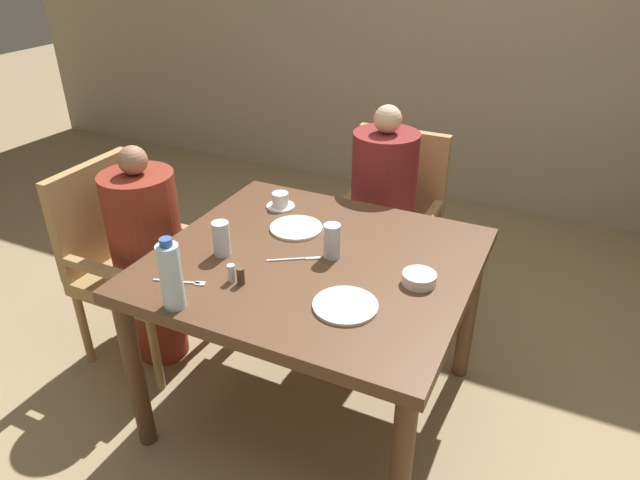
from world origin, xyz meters
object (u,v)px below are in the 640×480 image
bowl_small (419,279)px  glass_tall_near (332,241)px  glass_tall_mid (221,239)px  diner_in_far_chair (382,214)px  teacup_with_saucer (280,201)px  plate_main_right (296,228)px  chair_left_side (126,255)px  water_bottle (171,276)px  diner_in_left_chair (149,256)px  plate_main_left (345,305)px  chair_far_side (391,215)px

bowl_small → glass_tall_near: (-0.36, 0.04, 0.05)m
glass_tall_mid → diner_in_far_chair: bearing=70.1°
glass_tall_near → teacup_with_saucer: bearing=142.6°
plate_main_right → chair_left_side: bearing=-167.8°
teacup_with_saucer → water_bottle: 0.82m
diner_in_far_chair → teacup_with_saucer: bearing=-126.3°
diner_in_left_chair → bowl_small: (1.25, -0.00, 0.23)m
plate_main_left → glass_tall_mid: size_ratio=1.61×
plate_main_left → glass_tall_near: glass_tall_near is taller
teacup_with_saucer → bowl_small: teacup_with_saucer is taller
chair_left_side → plate_main_left: (1.22, -0.24, 0.25)m
diner_in_left_chair → chair_far_side: diner_in_left_chair is taller
teacup_with_saucer → chair_left_side: bearing=-152.8°
teacup_with_saucer → glass_tall_near: size_ratio=0.93×
chair_far_side → glass_tall_mid: chair_far_side is taller
diner_in_far_chair → bowl_small: bearing=-62.2°
diner_in_left_chair → water_bottle: (0.56, -0.48, 0.33)m
diner_in_left_chair → chair_far_side: (0.84, 0.93, -0.03)m
diner_in_left_chair → glass_tall_near: 0.94m
diner_in_left_chair → water_bottle: bearing=-40.8°
plate_main_left → bowl_small: bowl_small is taller
chair_left_side → glass_tall_near: size_ratio=6.93×
plate_main_right → bowl_small: bowl_small is taller
teacup_with_saucer → glass_tall_mid: (0.00, -0.46, 0.04)m
chair_left_side → water_bottle: (0.70, -0.48, 0.36)m
chair_left_side → plate_main_right: 0.87m
plate_main_left → teacup_with_saucer: teacup_with_saucer is taller
teacup_with_saucer → glass_tall_near: (0.39, -0.30, 0.04)m
plate_main_left → diner_in_far_chair: bearing=102.9°
chair_left_side → chair_far_side: same height
plate_main_left → glass_tall_near: bearing=122.2°
plate_main_right → water_bottle: 0.68m
chair_left_side → glass_tall_near: 1.08m
plate_main_left → bowl_small: size_ratio=1.82×
teacup_with_saucer → plate_main_right: bearing=-44.3°
plate_main_right → glass_tall_near: bearing=-31.6°
chair_left_side → diner_in_far_chair: 1.26m
plate_main_left → bowl_small: bearing=53.5°
diner_in_left_chair → diner_in_far_chair: bearing=43.1°
diner_in_left_chair → plate_main_left: diner_in_left_chair is taller
plate_main_right → bowl_small: bearing=-16.8°
chair_left_side → bowl_small: 1.42m
diner_in_left_chair → diner_in_far_chair: diner_in_far_chair is taller
diner_in_left_chair → chair_far_side: bearing=47.8°
diner_in_far_chair → plate_main_right: (-0.17, -0.61, 0.17)m
chair_far_side → plate_main_right: size_ratio=4.30×
plate_main_left → plate_main_right: 0.58m
teacup_with_saucer → glass_tall_near: glass_tall_near is taller
diner_in_far_chair → water_bottle: 1.33m
water_bottle → glass_tall_mid: size_ratio=1.88×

